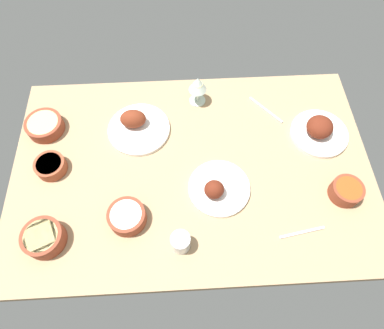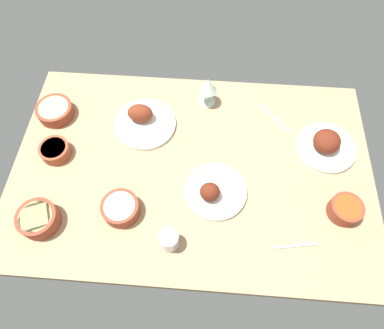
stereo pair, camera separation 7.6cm
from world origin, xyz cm
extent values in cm
cube|color=tan|center=(0.00, 0.00, 2.00)|extent=(140.00, 90.00, 4.00)
cylinder|color=white|center=(20.97, -18.37, 4.80)|extent=(25.44, 25.44, 1.60)
ellipsoid|color=maroon|center=(22.84, -20.58, 9.09)|extent=(10.44, 7.49, 7.59)
cylinder|color=white|center=(-52.95, -12.33, 4.80)|extent=(23.23, 23.23, 1.60)
ellipsoid|color=#602314|center=(-51.76, -12.55, 9.22)|extent=(10.44, 10.36, 7.87)
cylinder|color=white|center=(-9.64, 9.96, 4.80)|extent=(23.10, 23.10, 1.60)
ellipsoid|color=#602314|center=(-7.33, 12.22, 8.96)|extent=(7.28, 6.85, 7.30)
cylinder|color=brown|center=(51.88, 26.23, 7.12)|extent=(13.98, 13.98, 6.25)
cylinder|color=#D6BC70|center=(51.88, 26.23, 9.75)|extent=(11.46, 11.46, 1.00)
cylinder|color=brown|center=(-55.74, 14.54, 6.88)|extent=(11.50, 11.50, 5.76)
cylinder|color=brown|center=(-55.74, 14.54, 9.26)|extent=(9.43, 9.43, 1.00)
cylinder|color=brown|center=(59.33, -20.99, 6.52)|extent=(14.94, 14.94, 5.03)
cylinder|color=#DBCC7A|center=(59.33, -20.99, 8.53)|extent=(12.25, 12.25, 1.00)
cylinder|color=brown|center=(54.12, -2.01, 6.37)|extent=(11.63, 11.63, 4.75)
cylinder|color=#4C192D|center=(54.12, -2.01, 8.25)|extent=(9.54, 9.54, 1.00)
cylinder|color=brown|center=(23.97, 20.10, 6.84)|extent=(13.38, 13.38, 5.68)
cylinder|color=white|center=(23.97, 20.10, 9.18)|extent=(10.98, 10.98, 1.00)
cylinder|color=silver|center=(-4.14, -32.63, 4.25)|extent=(7.00, 7.00, 0.50)
cylinder|color=silver|center=(-4.14, -32.63, 8.00)|extent=(1.00, 1.00, 7.00)
cone|color=silver|center=(-4.14, -32.63, 14.75)|extent=(7.60, 7.60, 6.50)
cylinder|color=beige|center=(-4.14, -32.63, 13.30)|extent=(4.18, 4.18, 2.80)
cylinder|color=silver|center=(5.45, 30.40, 7.95)|extent=(6.66, 6.66, 7.89)
cube|color=silver|center=(-33.14, -25.77, 4.40)|extent=(12.53, 14.45, 0.80)
cube|color=silver|center=(-37.21, 28.29, 4.40)|extent=(16.58, 3.69, 0.80)
camera|label=1|loc=(3.18, 59.22, 116.32)|focal=30.45mm
camera|label=2|loc=(-4.41, 59.14, 116.32)|focal=30.45mm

